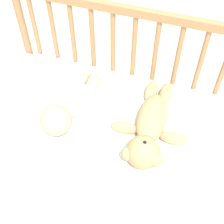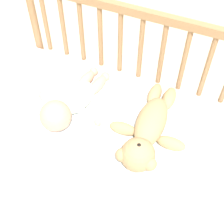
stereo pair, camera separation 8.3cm
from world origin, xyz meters
The scene contains 6 objects.
ground_plane centered at (0.00, 0.00, 0.00)m, with size 12.00×12.00×0.00m, color #C6B293.
crib_mattress centered at (0.00, 0.00, 0.22)m, with size 1.15×0.59×0.45m.
crib_rail centered at (0.00, 0.32, 0.57)m, with size 1.15×0.04×0.80m.
blanket centered at (0.00, 0.02, 0.45)m, with size 0.88×0.51×0.01m.
teddy_bear centered at (0.16, -0.01, 0.50)m, with size 0.32×0.48×0.13m.
baby centered at (-0.19, 0.00, 0.49)m, with size 0.34×0.42×0.13m.
Camera 2 is at (0.34, -0.72, 1.48)m, focal length 50.00 mm.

